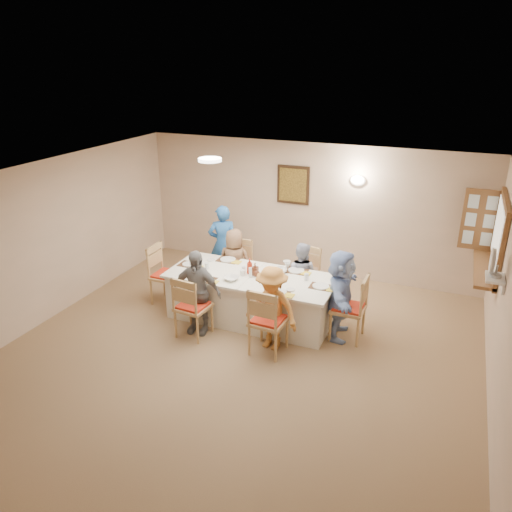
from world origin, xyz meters
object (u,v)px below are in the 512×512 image
at_px(chair_left_end, 167,274).
at_px(caregiver, 223,244).
at_px(chair_back_right, 303,277).
at_px(diner_front_left, 197,292).
at_px(diner_front_right, 272,308).
at_px(desk_fan, 495,266).
at_px(dining_table, 251,297).
at_px(chair_back_left, 238,267).
at_px(diner_right_end, 340,295).
at_px(serving_hatch, 499,237).
at_px(chair_front_right, 269,319).
at_px(diner_back_right, 301,276).
at_px(condiment_ketchup, 250,266).
at_px(diner_back_left, 235,263).
at_px(chair_front_left, 193,305).
at_px(chair_right_end, 348,307).

relative_size(chair_left_end, caregiver, 0.69).
xyz_separation_m(chair_back_right, diner_front_left, (-1.20, -1.48, 0.17)).
bearing_deg(diner_front_right, caregiver, 142.50).
relative_size(desk_fan, dining_table, 0.11).
height_order(dining_table, chair_back_left, chair_back_left).
bearing_deg(caregiver, diner_right_end, 126.58).
distance_m(serving_hatch, caregiver, 4.56).
distance_m(chair_front_right, diner_right_end, 1.16).
bearing_deg(dining_table, diner_back_right, 48.58).
distance_m(chair_back_right, chair_left_end, 2.29).
bearing_deg(caregiver, condiment_ketchup, 103.83).
distance_m(diner_back_left, caregiver, 0.66).
height_order(chair_front_left, diner_back_right, diner_back_right).
bearing_deg(chair_back_right, diner_right_end, -32.69).
height_order(diner_front_right, caregiver, caregiver).
height_order(serving_hatch, chair_front_left, serving_hatch).
height_order(diner_back_right, condiment_ketchup, diner_back_right).
relative_size(desk_fan, condiment_ketchup, 1.20).
relative_size(serving_hatch, diner_back_right, 1.31).
bearing_deg(chair_left_end, chair_back_right, -69.34).
bearing_deg(desk_fan, diner_back_left, 166.74).
relative_size(dining_table, diner_back_left, 2.16).
bearing_deg(diner_right_end, desk_fan, -105.89).
distance_m(chair_left_end, diner_front_right, 2.26).
bearing_deg(chair_back_left, caregiver, 140.36).
height_order(chair_front_right, chair_right_end, chair_front_right).
relative_size(chair_left_end, chair_right_end, 1.00).
relative_size(chair_back_right, caregiver, 0.68).
height_order(chair_front_left, diner_front_right, diner_front_right).
height_order(diner_front_left, condiment_ketchup, diner_front_left).
bearing_deg(serving_hatch, diner_back_right, -171.58).
height_order(chair_left_end, condiment_ketchup, chair_left_end).
bearing_deg(caregiver, diner_front_left, 75.37).
relative_size(diner_front_left, diner_right_end, 0.96).
bearing_deg(diner_back_left, serving_hatch, 178.20).
xyz_separation_m(chair_front_left, caregiver, (-0.45, 1.95, 0.24)).
relative_size(chair_right_end, condiment_ketchup, 4.07).
height_order(chair_right_end, diner_front_left, diner_front_left).
relative_size(serving_hatch, diner_front_right, 1.19).
relative_size(desk_fan, chair_right_end, 0.29).
xyz_separation_m(chair_front_left, diner_back_right, (1.20, 1.48, 0.08)).
relative_size(diner_back_right, diner_right_end, 0.83).
bearing_deg(chair_back_right, condiment_ketchup, -118.95).
height_order(chair_front_left, condiment_ketchup, condiment_ketchup).
bearing_deg(chair_back_left, dining_table, -54.90).
xyz_separation_m(serving_hatch, caregiver, (-4.50, 0.05, -0.77)).
xyz_separation_m(dining_table, chair_right_end, (1.55, 0.00, 0.13)).
height_order(chair_back_left, diner_back_left, diner_back_left).
bearing_deg(caregiver, chair_back_right, 139.57).
xyz_separation_m(desk_fan, diner_back_left, (-3.94, 0.93, -0.94)).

